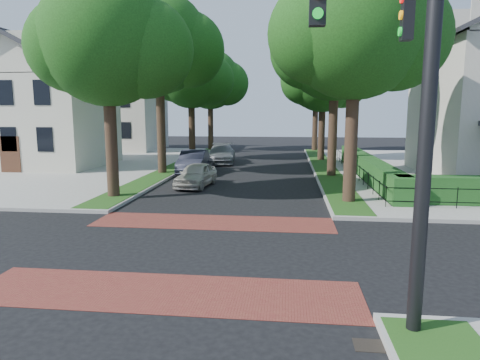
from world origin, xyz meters
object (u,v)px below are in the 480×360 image
traffic_signal (414,77)px  parked_car_middle (194,162)px  parked_car_front (196,175)px  parked_car_rear (221,154)px

traffic_signal → parked_car_middle: 22.42m
traffic_signal → parked_car_front: size_ratio=2.04×
parked_car_front → parked_car_middle: 5.35m
parked_car_rear → traffic_signal: bearing=-79.2°
parked_car_front → parked_car_middle: bearing=110.4°
traffic_signal → parked_car_rear: bearing=105.9°
parked_car_middle → parked_car_rear: (0.95, 6.05, -0.02)m
parked_car_rear → parked_car_middle: bearing=-104.0°
parked_car_middle → parked_car_rear: bearing=77.9°
traffic_signal → parked_car_middle: bearing=112.6°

